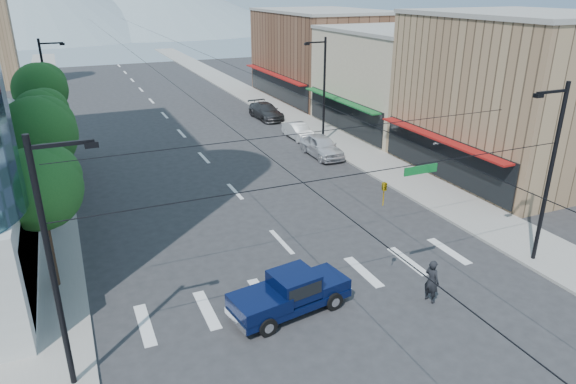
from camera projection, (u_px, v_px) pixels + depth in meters
name	position (u px, v px, depth m)	size (l,w,h in m)	color
ground	(335.00, 299.00, 22.69)	(160.00, 160.00, 0.00)	#28282B
sidewalk_left	(42.00, 121.00, 52.14)	(4.00, 120.00, 0.15)	gray
sidewalk_right	(262.00, 102.00, 61.11)	(4.00, 120.00, 0.15)	gray
shop_near	(517.00, 97.00, 36.60)	(12.00, 14.00, 11.00)	#8C6B4C
shop_mid	(400.00, 81.00, 48.86)	(12.00, 14.00, 9.00)	tan
shop_far	(323.00, 56.00, 62.26)	(12.00, 18.00, 10.00)	brown
tree_near	(42.00, 185.00, 21.87)	(3.65, 3.64, 6.71)	black
tree_midnear	(40.00, 132.00, 27.59)	(4.09, 4.09, 7.52)	black
tree_midfar	(43.00, 115.00, 33.75)	(3.65, 3.64, 6.71)	black
tree_far	(42.00, 88.00, 39.47)	(4.09, 4.09, 7.52)	black
signal_rig	(355.00, 211.00, 20.18)	(21.80, 0.20, 9.00)	black
lamp_pole_nw	(49.00, 89.00, 42.33)	(2.00, 0.25, 9.00)	black
lamp_pole_ne	(323.00, 87.00, 43.51)	(2.00, 0.25, 9.00)	black
pickup_truck	(290.00, 292.00, 21.53)	(5.48, 2.67, 1.78)	#071137
pedestrian	(432.00, 281.00, 22.23)	(0.73, 0.48, 2.00)	black
parked_car_near	(322.00, 146.00, 41.44)	(2.03, 5.05, 1.72)	silver
parked_car_mid	(298.00, 131.00, 46.24)	(1.49, 4.29, 1.41)	silver
parked_car_far	(266.00, 111.00, 53.23)	(2.23, 5.49, 1.59)	#2F2F32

